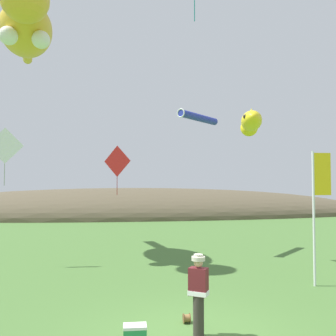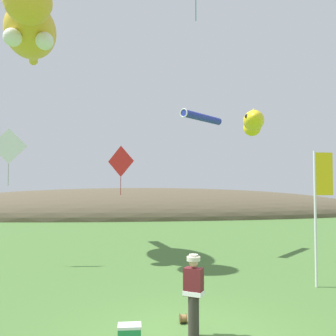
# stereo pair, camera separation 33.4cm
# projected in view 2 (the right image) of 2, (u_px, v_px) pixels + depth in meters

# --- Properties ---
(distant_hill_ridge) EXTENTS (54.11, 14.41, 5.81)m
(distant_hill_ridge) POSITION_uv_depth(u_px,v_px,m) (140.00, 215.00, 39.96)
(distant_hill_ridge) COLOR brown
(distant_hill_ridge) RESTS_ON ground
(festival_attendant) EXTENTS (0.49, 0.44, 1.77)m
(festival_attendant) POSITION_uv_depth(u_px,v_px,m) (194.00, 292.00, 8.15)
(festival_attendant) COLOR #332D28
(festival_attendant) RESTS_ON ground
(kite_spool) EXTENTS (0.17, 0.23, 0.23)m
(kite_spool) POSITION_uv_depth(u_px,v_px,m) (183.00, 318.00, 8.90)
(kite_spool) COLOR olive
(kite_spool) RESTS_ON ground
(picnic_cooler) EXTENTS (0.50, 0.34, 0.36)m
(picnic_cooler) POSITION_uv_depth(u_px,v_px,m) (129.00, 333.00, 7.85)
(picnic_cooler) COLOR #268C4C
(picnic_cooler) RESTS_ON ground
(festival_banner_pole) EXTENTS (0.66, 0.08, 4.40)m
(festival_banner_pole) POSITION_uv_depth(u_px,v_px,m) (319.00, 197.00, 12.16)
(festival_banner_pole) COLOR silver
(festival_banner_pole) RESTS_ON ground
(kite_giant_cat) EXTENTS (3.31, 8.41, 2.58)m
(kite_giant_cat) POSITION_uv_depth(u_px,v_px,m) (30.00, 28.00, 17.34)
(kite_giant_cat) COLOR gold
(kite_fish_windsock) EXTENTS (1.58, 2.94, 0.88)m
(kite_fish_windsock) POSITION_uv_depth(u_px,v_px,m) (253.00, 122.00, 15.01)
(kite_fish_windsock) COLOR yellow
(kite_tube_streamer) EXTENTS (2.50, 2.50, 0.44)m
(kite_tube_streamer) POSITION_uv_depth(u_px,v_px,m) (202.00, 117.00, 18.51)
(kite_tube_streamer) COLOR #2633A5
(kite_diamond_red) EXTENTS (1.29, 0.89, 2.45)m
(kite_diamond_red) POSITION_uv_depth(u_px,v_px,m) (121.00, 162.00, 18.56)
(kite_diamond_red) COLOR red
(kite_diamond_white) EXTENTS (1.46, 0.08, 2.37)m
(kite_diamond_white) POSITION_uv_depth(u_px,v_px,m) (9.00, 146.00, 15.38)
(kite_diamond_white) COLOR white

